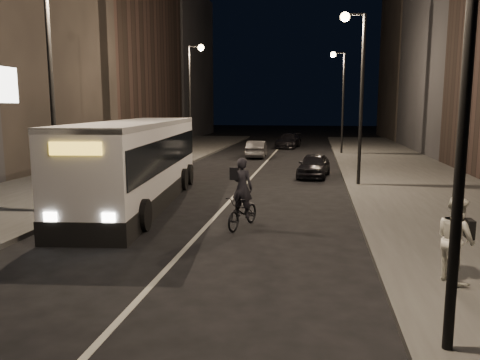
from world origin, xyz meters
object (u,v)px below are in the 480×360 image
at_px(streetlight_left_near, 57,64).
at_px(streetlight_left_far, 193,86).
at_px(streetlight_right_far, 340,89).
at_px(car_far, 288,141).
at_px(streetlight_right_mid, 357,76).
at_px(streetlight_right_near, 452,0).
at_px(city_bus, 138,159).
at_px(car_mid, 257,149).
at_px(pedestrian_woman, 455,239).
at_px(car_near, 314,165).
at_px(cyclist_on_bicycle, 243,205).

bearing_deg(streetlight_left_near, streetlight_left_far, 90.00).
relative_size(streetlight_right_far, car_far, 1.70).
height_order(streetlight_right_mid, streetlight_left_near, same).
relative_size(streetlight_right_near, city_bus, 0.65).
bearing_deg(streetlight_left_far, car_mid, 34.00).
height_order(streetlight_right_mid, streetlight_left_far, same).
bearing_deg(car_mid, streetlight_right_near, 100.24).
bearing_deg(pedestrian_woman, streetlight_right_far, -17.52).
height_order(streetlight_right_far, car_far, streetlight_right_far).
height_order(streetlight_right_mid, car_near, streetlight_right_mid).
bearing_deg(car_far, streetlight_left_far, -109.88).
height_order(streetlight_right_near, car_far, streetlight_right_near).
relative_size(city_bus, car_near, 3.22).
height_order(streetlight_right_near, streetlight_right_far, same).
bearing_deg(streetlight_left_far, streetlight_left_near, -90.00).
xyz_separation_m(streetlight_left_near, car_mid, (4.29, 20.89, -4.71)).
height_order(streetlight_left_near, pedestrian_woman, streetlight_left_near).
xyz_separation_m(streetlight_right_mid, city_bus, (-8.93, -5.35, -3.55)).
bearing_deg(streetlight_right_near, streetlight_right_mid, 90.00).
bearing_deg(car_near, streetlight_right_mid, -50.96).
bearing_deg(cyclist_on_bicycle, streetlight_right_far, 97.39).
bearing_deg(city_bus, pedestrian_woman, -43.26).
bearing_deg(car_near, car_far, 104.78).
relative_size(streetlight_right_near, car_near, 2.09).
relative_size(streetlight_left_near, cyclist_on_bicycle, 3.51).
relative_size(streetlight_left_far, pedestrian_woman, 4.35).
distance_m(streetlight_right_mid, city_bus, 11.00).
distance_m(streetlight_left_far, city_bus, 15.85).
xyz_separation_m(streetlight_right_mid, streetlight_right_far, (0.00, 16.00, 0.00)).
height_order(city_bus, pedestrian_woman, city_bus).
relative_size(streetlight_left_far, car_far, 1.70).
distance_m(streetlight_right_far, car_far, 8.90).
bearing_deg(car_far, streetlight_right_far, -46.79).
bearing_deg(streetlight_left_near, streetlight_right_near, -36.88).
bearing_deg(streetlight_right_far, city_bus, -112.70).
distance_m(pedestrian_woman, car_near, 16.31).
bearing_deg(streetlight_right_far, streetlight_right_mid, -90.00).
bearing_deg(car_mid, car_far, -103.96).
relative_size(pedestrian_woman, car_near, 0.48).
height_order(streetlight_right_near, car_mid, streetlight_right_near).
bearing_deg(car_far, pedestrian_woman, -73.68).
relative_size(streetlight_right_near, car_far, 1.70).
bearing_deg(car_far, cyclist_on_bicycle, -82.15).
relative_size(streetlight_right_far, pedestrian_woman, 4.35).
relative_size(pedestrian_woman, car_mid, 0.47).
relative_size(streetlight_right_near, cyclist_on_bicycle, 3.51).
height_order(streetlight_right_far, streetlight_left_near, same).
distance_m(cyclist_on_bicycle, car_far, 30.76).
relative_size(streetlight_right_far, streetlight_left_far, 1.00).
relative_size(cyclist_on_bicycle, car_mid, 0.58).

